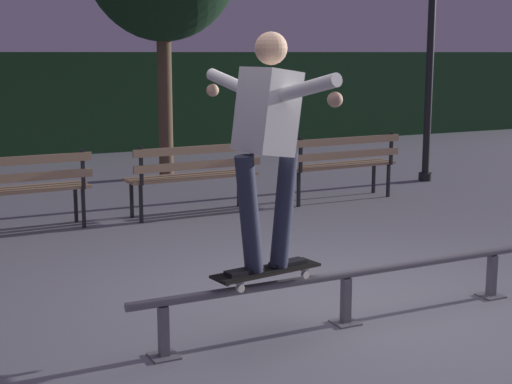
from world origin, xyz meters
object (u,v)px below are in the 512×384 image
Objects in this scene: grind_rail at (346,284)px; park_bench_left_center at (195,171)px; skateboarder at (267,132)px; park_bench_leftmost at (15,184)px; park_bench_right_center at (342,160)px; skateboard at (267,271)px; lamp_post_right at (432,12)px.

grind_rail is 1.99× the size of park_bench_left_center.
skateboarder is 0.97× the size of park_bench_left_center.
park_bench_right_center is at bearing 0.00° from park_bench_leftmost.
skateboard is at bearing -171.34° from skateboarder.
lamp_post_right is (1.99, 0.77, 1.94)m from park_bench_right_center.
park_bench_leftmost is (-1.65, 3.88, 0.24)m from grind_rail.
grind_rail is 1.99× the size of park_bench_right_center.
grind_rail is 4.59m from park_bench_right_center.
skateboarder reaches higher than grind_rail.
skateboard is 4.95m from park_bench_right_center.
park_bench_leftmost is at bearing 104.68° from skateboarder.
park_bench_right_center is (4.10, 0.00, 0.00)m from park_bench_leftmost.
park_bench_left_center is at bearing 84.08° from grind_rail.
skateboarder is at bearing 8.66° from skateboard.
lamp_post_right reaches higher than grind_rail.
grind_rail is 4.22m from park_bench_leftmost.
park_bench_left_center is (2.05, 0.00, 0.00)m from park_bench_leftmost.
skateboarder reaches higher than skateboard.
park_bench_leftmost is at bearing 104.64° from skateboard.
skateboard is 0.21× the size of lamp_post_right.
lamp_post_right is at bearing 7.19° from park_bench_leftmost.
park_bench_leftmost is (-1.02, 3.87, -0.87)m from skateboarder.
grind_rail is at bearing -95.92° from park_bench_left_center.
lamp_post_right reaches higher than skateboarder.
park_bench_leftmost is at bearing 180.00° from park_bench_right_center.
skateboarder reaches higher than park_bench_left_center.
park_bench_right_center is at bearing 0.00° from park_bench_left_center.
lamp_post_right reaches higher than park_bench_right_center.
park_bench_left_center is 2.05m from park_bench_right_center.
park_bench_right_center is 2.89m from lamp_post_right.
skateboarder reaches higher than park_bench_right_center.
park_bench_left_center is at bearing -169.24° from lamp_post_right.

